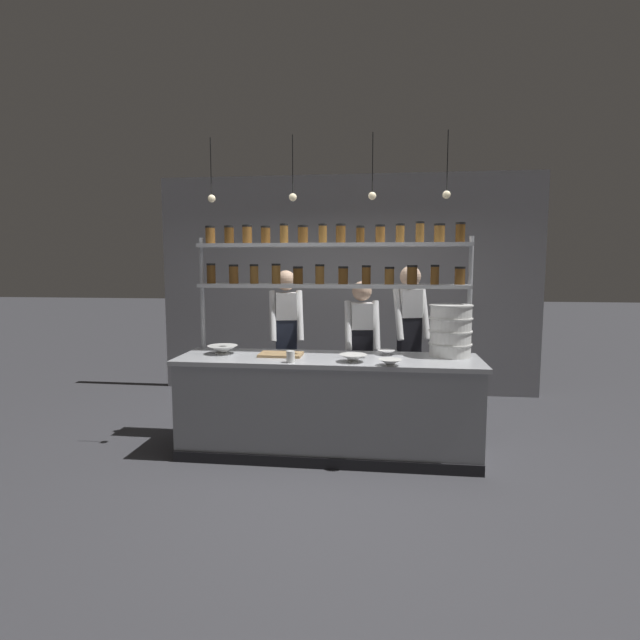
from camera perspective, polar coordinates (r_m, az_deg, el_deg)
name	(u,v)px	position (r m, az deg, el deg)	size (l,w,h in m)	color
ground_plane	(328,453)	(4.87, 0.90, -14.97)	(40.00, 40.00, 0.00)	#3D3D42
back_wall	(346,285)	(6.88, 3.01, 3.98)	(5.18, 0.12, 2.97)	#939399
prep_counter	(328,406)	(4.72, 0.90, -9.77)	(2.78, 0.76, 0.92)	gray
spice_shelf_unit	(331,267)	(4.86, 1.27, 6.09)	(2.67, 0.28, 2.17)	#ADAFB5
chef_left	(286,337)	(5.41, -3.88, -1.95)	(0.41, 0.34, 1.71)	black
chef_center	(361,347)	(5.23, 4.76, -3.11)	(0.39, 0.31, 1.60)	black
chef_right	(409,335)	(5.41, 10.18, -1.68)	(0.41, 0.35, 1.76)	black
container_stack	(450,330)	(4.79, 14.69, -1.15)	(0.40, 0.40, 0.48)	white
cutting_board	(281,354)	(4.70, -4.50, -3.95)	(0.40, 0.26, 0.02)	#A88456
prep_bowl_near_left	(223,350)	(4.87, -11.07, -3.35)	(0.29, 0.29, 0.08)	silver
prep_bowl_center_front	(353,358)	(4.40, 3.82, -4.37)	(0.24, 0.24, 0.07)	silver
prep_bowl_center_back	(386,353)	(4.76, 7.58, -3.72)	(0.17, 0.17, 0.05)	white
prep_bowl_near_right	(390,362)	(4.27, 8.02, -4.83)	(0.20, 0.20, 0.06)	silver
serving_cup_front	(291,357)	(4.36, -3.39, -4.21)	(0.07, 0.07, 0.10)	silver
pendant_light_row	(329,194)	(4.57, 1.03, 14.23)	(2.18, 0.07, 0.58)	black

